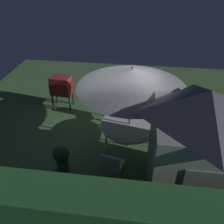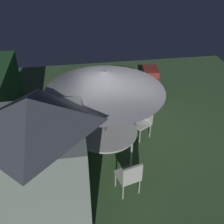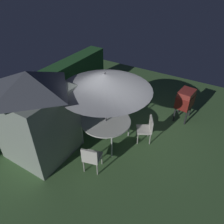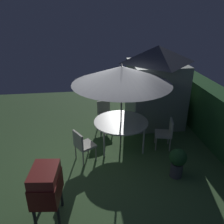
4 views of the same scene
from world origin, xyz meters
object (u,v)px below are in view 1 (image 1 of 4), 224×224
Objects in this scene: garden_shed at (196,149)px; chair_toward_hedge at (112,165)px; patio_table at (129,125)px; patio_umbrella at (132,78)px; chair_far_side at (111,108)px; bbq_grill at (61,86)px; potted_plant_by_shed at (62,157)px; chair_near_shed at (175,128)px.

chair_toward_hedge is (1.73, -0.14, -0.86)m from garden_shed.
patio_table is 1.43m from patio_umbrella.
patio_table is 1.34m from chair_far_side.
chair_toward_hedge is (-2.19, 3.12, -0.33)m from bbq_grill.
patio_umbrella is 2.12m from chair_far_side.
patio_umbrella is 2.13m from chair_toward_hedge.
bbq_grill is 1.33× the size of chair_toward_hedge.
patio_table is 1.98m from potted_plant_by_shed.
chair_far_side is at bearing -59.91° from patio_table.
patio_table is at bearing -75.96° from patio_umbrella.
potted_plant_by_shed is at bearing 107.02° from bbq_grill.
chair_far_side is (0.66, -1.14, -0.23)m from patio_table.
chair_near_shed is 1.00× the size of chair_toward_hedge.
chair_toward_hedge is (0.31, 1.29, -1.66)m from patio_umbrella.
garden_shed is at bearing 175.29° from chair_toward_hedge.
bbq_grill is (3.93, -3.26, -0.53)m from garden_shed.
patio_table is 1.37m from chair_near_shed.
patio_table is 1.77× the size of chair_toward_hedge.
bbq_grill is (2.51, -1.83, 0.10)m from patio_table.
patio_umbrella is at bearing 104.04° from patio_table.
patio_umbrella reaches higher than chair_toward_hedge.
patio_umbrella reaches higher than potted_plant_by_shed.
chair_near_shed is (-3.81, 1.48, -0.33)m from bbq_grill.
bbq_grill is 4.10m from chair_near_shed.
bbq_grill reaches higher than chair_near_shed.
patio_umbrella is at bearing 120.09° from chair_far_side.
potted_plant_by_shed is at bearing 35.15° from patio_table.
garden_shed is 2.26× the size of bbq_grill.
patio_table is at bearing 143.93° from bbq_grill.
patio_table is (1.42, -1.43, -0.64)m from garden_shed.
chair_near_shed is at bearing -165.00° from patio_umbrella.
chair_near_shed is at bearing -153.04° from potted_plant_by_shed.
potted_plant_by_shed is (-0.90, 2.96, -0.41)m from bbq_grill.
patio_umbrella is at bearing -45.28° from garden_shed.
patio_umbrella is (-0.00, 0.00, 1.43)m from patio_table.
garden_shed is 2.12m from patio_table.
chair_toward_hedge is at bearing 125.14° from bbq_grill.
bbq_grill is at bearing -21.20° from chair_near_shed.
bbq_grill is 3.83m from chair_toward_hedge.
patio_umbrella reaches higher than chair_near_shed.
chair_far_side is at bearing -51.06° from garden_shed.
patio_umbrella is 3.56× the size of potted_plant_by_shed.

